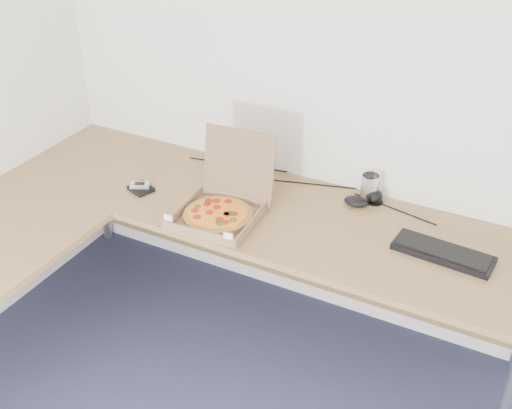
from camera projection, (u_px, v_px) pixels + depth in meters
The scene contains 10 objects.
room_shell at pixel (166, 362), 1.40m from camera, with size 3.50×3.50×2.50m, color silver, non-canonical shape.
desk at pixel (145, 241), 2.75m from camera, with size 2.50×2.20×0.73m.
pizza_box at pixel (220, 210), 2.82m from camera, with size 0.34×0.39×0.34m.
drinking_glass at pixel (370, 188), 2.93m from camera, with size 0.08×0.08×0.14m, color white.
keyboard at pixel (443, 253), 2.60m from camera, with size 0.40×0.14×0.02m, color black.
mouse at pixel (356, 202), 2.92m from camera, with size 0.11×0.07×0.04m, color black.
wallet at pixel (141, 189), 3.04m from camera, with size 0.11×0.09×0.02m, color black.
phone at pixel (140, 185), 3.04m from camera, with size 0.09×0.05×0.02m, color #B2B5BA.
dome_speaker at pixel (375, 196), 2.94m from camera, with size 0.08×0.08×0.07m, color black.
cable_bundle at pixel (302, 183), 3.10m from camera, with size 0.62×0.04×0.01m, color black, non-canonical shape.
Camera 1 is at (0.64, -0.81, 2.27)m, focal length 45.46 mm.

